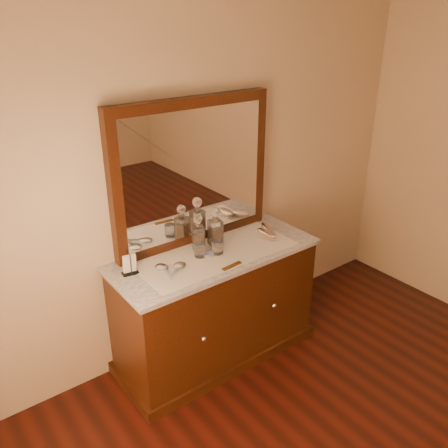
% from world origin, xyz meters
% --- Properties ---
extents(dresser_cabinet, '(1.40, 0.55, 0.82)m').
position_xyz_m(dresser_cabinet, '(0.00, 1.96, 0.41)').
color(dresser_cabinet, black).
rests_on(dresser_cabinet, floor).
extents(dresser_plinth, '(1.46, 0.59, 0.08)m').
position_xyz_m(dresser_plinth, '(0.00, 1.96, 0.04)').
color(dresser_plinth, black).
rests_on(dresser_plinth, floor).
extents(knob_left, '(0.04, 0.04, 0.04)m').
position_xyz_m(knob_left, '(-0.30, 1.67, 0.45)').
color(knob_left, silver).
rests_on(knob_left, dresser_cabinet).
extents(knob_right, '(0.04, 0.04, 0.04)m').
position_xyz_m(knob_right, '(0.30, 1.67, 0.45)').
color(knob_right, silver).
rests_on(knob_right, dresser_cabinet).
extents(marble_top, '(1.44, 0.59, 0.03)m').
position_xyz_m(marble_top, '(0.00, 1.96, 0.83)').
color(marble_top, white).
rests_on(marble_top, dresser_cabinet).
extents(mirror_frame, '(1.20, 0.08, 1.00)m').
position_xyz_m(mirror_frame, '(0.00, 2.20, 1.35)').
color(mirror_frame, black).
rests_on(mirror_frame, marble_top).
extents(mirror_glass, '(1.06, 0.01, 0.86)m').
position_xyz_m(mirror_glass, '(0.00, 2.17, 1.35)').
color(mirror_glass, white).
rests_on(mirror_glass, marble_top).
extents(lace_runner, '(1.10, 0.45, 0.00)m').
position_xyz_m(lace_runner, '(0.00, 1.94, 0.85)').
color(lace_runner, beige).
rests_on(lace_runner, marble_top).
extents(pin_dish, '(0.10, 0.10, 0.01)m').
position_xyz_m(pin_dish, '(-0.06, 1.95, 0.86)').
color(pin_dish, silver).
rests_on(pin_dish, lace_runner).
extents(comb, '(0.15, 0.04, 0.01)m').
position_xyz_m(comb, '(-0.03, 1.73, 0.86)').
color(comb, brown).
rests_on(comb, lace_runner).
extents(napkin_rack, '(0.11, 0.08, 0.15)m').
position_xyz_m(napkin_rack, '(-0.58, 2.05, 0.91)').
color(napkin_rack, black).
rests_on(napkin_rack, marble_top).
extents(decanter_left, '(0.10, 0.10, 0.26)m').
position_xyz_m(decanter_left, '(-0.07, 2.06, 0.95)').
color(decanter_left, brown).
rests_on(decanter_left, lace_runner).
extents(decanter_right, '(0.10, 0.10, 0.28)m').
position_xyz_m(decanter_right, '(0.07, 2.05, 0.96)').
color(decanter_right, brown).
rests_on(decanter_right, lace_runner).
extents(brush_near, '(0.08, 0.18, 0.05)m').
position_xyz_m(brush_near, '(0.43, 1.92, 0.88)').
color(brush_near, tan).
rests_on(brush_near, lace_runner).
extents(brush_far, '(0.12, 0.17, 0.04)m').
position_xyz_m(brush_far, '(0.51, 2.00, 0.88)').
color(brush_far, tan).
rests_on(brush_far, lace_runner).
extents(hand_mirror_outer, '(0.09, 0.21, 0.02)m').
position_xyz_m(hand_mirror_outer, '(-0.40, 1.96, 0.86)').
color(hand_mirror_outer, silver).
rests_on(hand_mirror_outer, lace_runner).
extents(hand_mirror_inner, '(0.19, 0.16, 0.02)m').
position_xyz_m(hand_mirror_inner, '(-0.31, 1.93, 0.86)').
color(hand_mirror_inner, silver).
rests_on(hand_mirror_inner, lace_runner).
extents(tumblers, '(0.20, 0.12, 0.09)m').
position_xyz_m(tumblers, '(-0.05, 1.95, 0.90)').
color(tumblers, white).
rests_on(tumblers, lace_runner).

